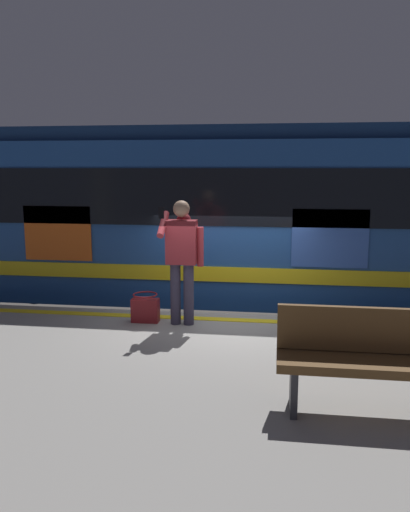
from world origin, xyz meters
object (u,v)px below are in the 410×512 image
Objects in this scene: passenger at (182,252)px; bench at (367,357)px; train_carriage at (203,212)px; handbag at (145,309)px.

passenger reaches higher than bench.
train_carriage is 8.16× the size of bench.
passenger is 0.96m from handbag.
passenger is 1.09× the size of bench.
train_carriage is 5.64m from bench.
handbag is at bearing 82.52° from train_carriage.
train_carriage is 7.48× the size of passenger.
train_carriage is at bearing -87.14° from passenger.
handbag is 0.26× the size of bench.
passenger is 4.22× the size of handbag.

